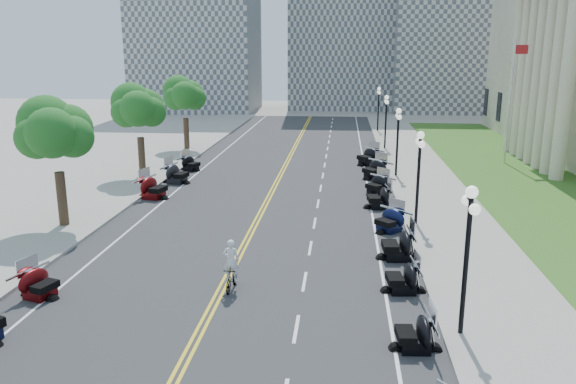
{
  "coord_description": "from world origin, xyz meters",
  "views": [
    {
      "loc": [
        4.6,
        -25.17,
        9.12
      ],
      "look_at": [
        1.85,
        2.88,
        2.0
      ],
      "focal_mm": 35.0,
      "sensor_mm": 36.0,
      "label": 1
    }
  ],
  "objects_px": {
    "motorcycle_n_3": "(415,331)",
    "bicycle": "(232,278)",
    "flagpole": "(510,103)",
    "cyclist_rider": "(231,245)"
  },
  "relations": [
    {
      "from": "motorcycle_n_3",
      "to": "cyclist_rider",
      "type": "bearing_deg",
      "value": -124.93
    },
    {
      "from": "motorcycle_n_3",
      "to": "bicycle",
      "type": "bearing_deg",
      "value": -124.93
    },
    {
      "from": "motorcycle_n_3",
      "to": "cyclist_rider",
      "type": "distance_m",
      "value": 7.76
    },
    {
      "from": "flagpole",
      "to": "bicycle",
      "type": "bearing_deg",
      "value": -123.03
    },
    {
      "from": "flagpole",
      "to": "cyclist_rider",
      "type": "height_order",
      "value": "flagpole"
    },
    {
      "from": "flagpole",
      "to": "bicycle",
      "type": "distance_m",
      "value": 32.58
    },
    {
      "from": "motorcycle_n_3",
      "to": "cyclist_rider",
      "type": "relative_size",
      "value": 1.03
    },
    {
      "from": "flagpole",
      "to": "motorcycle_n_3",
      "type": "distance_m",
      "value": 33.16
    },
    {
      "from": "flagpole",
      "to": "cyclist_rider",
      "type": "relative_size",
      "value": 5.79
    },
    {
      "from": "flagpole",
      "to": "motorcycle_n_3",
      "type": "height_order",
      "value": "flagpole"
    }
  ]
}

